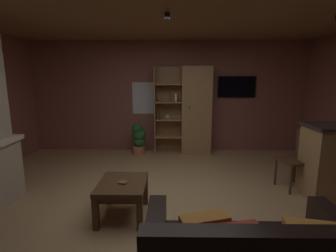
% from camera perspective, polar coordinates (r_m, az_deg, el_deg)
% --- Properties ---
extents(floor, '(6.41, 5.63, 0.02)m').
position_cam_1_polar(floor, '(3.57, -0.10, -18.19)').
color(floor, tan).
rests_on(floor, ground).
extents(wall_back, '(6.53, 0.06, 2.58)m').
position_cam_1_polar(wall_back, '(5.99, 0.34, 6.66)').
color(wall_back, '#8E544C').
rests_on(wall_back, ground).
extents(ceiling, '(6.41, 5.63, 0.02)m').
position_cam_1_polar(ceiling, '(3.24, -0.11, 26.30)').
color(ceiling, '#8E6B47').
extents(window_pane_back, '(0.70, 0.01, 0.74)m').
position_cam_1_polar(window_pane_back, '(5.98, -4.76, 6.33)').
color(window_pane_back, white).
extents(bookshelf_cabinet, '(1.28, 0.41, 1.99)m').
position_cam_1_polar(bookshelf_cabinet, '(5.76, 5.53, 3.42)').
color(bookshelf_cabinet, '#A87F51').
rests_on(bookshelf_cabinet, ground).
extents(coffee_table, '(0.58, 0.70, 0.45)m').
position_cam_1_polar(coffee_table, '(3.28, -10.32, -13.86)').
color(coffee_table, '#4C331E').
rests_on(coffee_table, ground).
extents(table_book_0, '(0.12, 0.10, 0.02)m').
position_cam_1_polar(table_book_0, '(3.21, -10.24, -12.52)').
color(table_book_0, brown).
rests_on(table_book_0, coffee_table).
extents(dining_chair, '(0.51, 0.51, 0.92)m').
position_cam_1_polar(dining_chair, '(4.45, 27.67, -6.02)').
color(dining_chair, '#4C331E').
rests_on(dining_chair, ground).
extents(potted_floor_plant, '(0.32, 0.33, 0.72)m').
position_cam_1_polar(potted_floor_plant, '(5.78, -6.71, -2.75)').
color(potted_floor_plant, '#B77051').
rests_on(potted_floor_plant, ground).
extents(wall_mounted_tv, '(0.87, 0.06, 0.49)m').
position_cam_1_polar(wall_mounted_tv, '(6.10, 15.32, 8.57)').
color(wall_mounted_tv, black).
extents(track_light_spot_1, '(0.07, 0.07, 0.09)m').
position_cam_1_polar(track_light_spot_1, '(3.53, -0.18, 23.69)').
color(track_light_spot_1, black).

